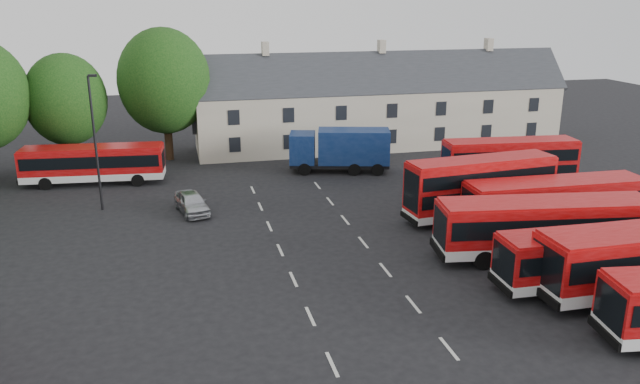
% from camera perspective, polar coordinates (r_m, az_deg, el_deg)
% --- Properties ---
extents(ground, '(140.00, 140.00, 0.00)m').
position_cam_1_polar(ground, '(30.69, -1.72, -9.55)').
color(ground, black).
rests_on(ground, ground).
extents(lane_markings, '(5.15, 33.80, 0.01)m').
position_cam_1_polar(lane_markings, '(32.96, 1.86, -7.55)').
color(lane_markings, beige).
rests_on(lane_markings, ground).
extents(terrace_houses, '(35.70, 7.13, 10.06)m').
position_cam_1_polar(terrace_houses, '(60.88, 5.49, 7.84)').
color(terrace_houses, beige).
rests_on(terrace_houses, ground).
extents(bus_row_c, '(10.57, 2.73, 2.97)m').
position_cam_1_polar(bus_row_c, '(33.91, 24.29, -5.17)').
color(bus_row_c, silver).
rests_on(bus_row_c, ground).
extents(bus_row_d, '(12.13, 4.34, 3.36)m').
position_cam_1_polar(bus_row_d, '(36.39, 19.93, -2.75)').
color(bus_row_d, silver).
rests_on(bus_row_d, ground).
extents(bus_row_e, '(11.50, 2.93, 3.23)m').
position_cam_1_polar(bus_row_e, '(41.05, 20.73, -0.70)').
color(bus_row_e, silver).
rests_on(bus_row_e, ground).
extents(bus_dd_south, '(10.13, 3.23, 4.08)m').
position_cam_1_polar(bus_dd_south, '(41.54, 14.45, 0.66)').
color(bus_dd_south, silver).
rests_on(bus_dd_south, ground).
extents(bus_dd_north, '(9.93, 3.15, 4.00)m').
position_cam_1_polar(bus_dd_north, '(47.84, 16.92, 2.58)').
color(bus_dd_north, silver).
rests_on(bus_dd_north, ground).
extents(bus_north, '(10.74, 3.39, 2.99)m').
position_cam_1_polar(bus_north, '(51.11, -20.03, 2.64)').
color(bus_north, silver).
rests_on(bus_north, ground).
extents(box_truck, '(8.51, 4.49, 3.56)m').
position_cam_1_polar(box_truck, '(51.42, 1.94, 4.02)').
color(box_truck, black).
rests_on(box_truck, ground).
extents(silver_car, '(2.58, 4.48, 1.43)m').
position_cam_1_polar(silver_car, '(42.71, -11.64, -0.95)').
color(silver_car, '#B5B8BE').
rests_on(silver_car, ground).
extents(lamppost, '(0.63, 0.25, 9.17)m').
position_cam_1_polar(lamppost, '(43.92, -19.86, 4.53)').
color(lamppost, black).
rests_on(lamppost, ground).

